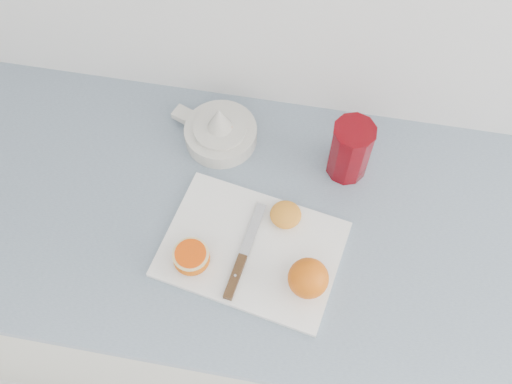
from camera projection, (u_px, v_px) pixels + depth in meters
The scene contains 8 objects.
counter at pixel (255, 289), 1.56m from camera, with size 2.53×0.64×0.89m.
cutting_board at pixel (252, 249), 1.13m from camera, with size 0.34×0.25×0.01m, color white.
whole_orange at pixel (308, 278), 1.05m from camera, with size 0.08×0.08×0.08m.
half_orange at pixel (191, 258), 1.09m from camera, with size 0.07×0.07×0.04m.
squeezed_shell at pixel (286, 215), 1.14m from camera, with size 0.06×0.06×0.03m.
paring_knife at pixel (238, 268), 1.10m from camera, with size 0.05×0.21×0.01m.
citrus_juicer at pixel (220, 131), 1.24m from camera, with size 0.20×0.16×0.11m.
red_tumbler at pixel (350, 152), 1.17m from camera, with size 0.09×0.09×0.14m.
Camera 1 is at (-0.14, 1.18, 1.94)m, focal length 40.00 mm.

